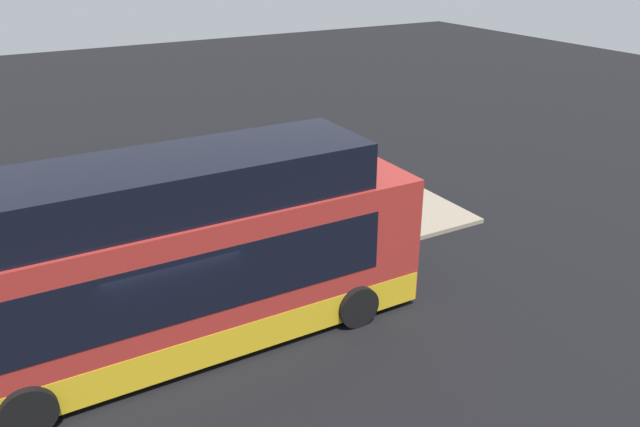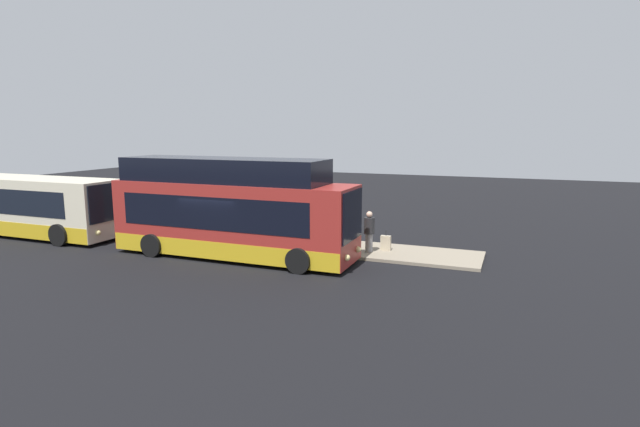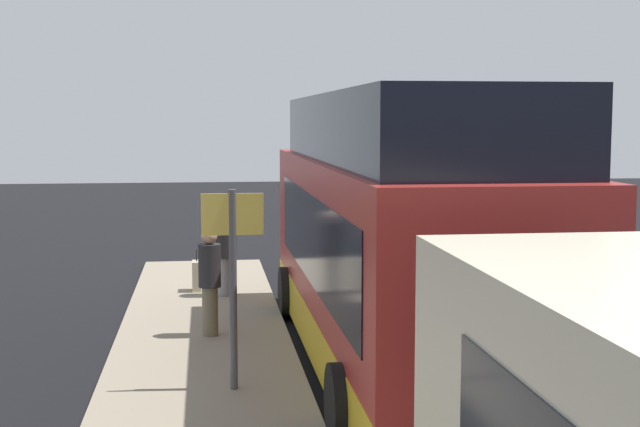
% 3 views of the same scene
% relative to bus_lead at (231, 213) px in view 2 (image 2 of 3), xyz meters
% --- Properties ---
extents(ground, '(80.00, 80.00, 0.00)m').
position_rel_bus_lead_xyz_m(ground, '(-0.34, -0.23, -1.80)').
color(ground, black).
extents(platform, '(20.00, 2.83, 0.13)m').
position_rel_bus_lead_xyz_m(platform, '(-0.34, 2.78, -1.73)').
color(platform, gray).
rests_on(platform, ground).
extents(bus_lead, '(10.26, 2.74, 4.02)m').
position_rel_bus_lead_xyz_m(bus_lead, '(0.00, 0.00, 0.00)').
color(bus_lead, maroon).
rests_on(bus_lead, ground).
extents(bus_second, '(10.68, 2.76, 2.85)m').
position_rel_bus_lead_xyz_m(bus_second, '(-11.80, 0.00, -0.38)').
color(bus_second, beige).
rests_on(bus_second, ground).
extents(passenger_boarding, '(0.51, 0.51, 1.78)m').
position_rel_bus_lead_xyz_m(passenger_boarding, '(1.81, 2.66, -0.70)').
color(passenger_boarding, '#6B604C').
rests_on(passenger_boarding, platform).
extents(passenger_waiting, '(0.58, 0.58, 1.71)m').
position_rel_bus_lead_xyz_m(passenger_waiting, '(5.13, 2.35, -0.76)').
color(passenger_waiting, gray).
rests_on(passenger_waiting, platform).
extents(suitcase, '(0.42, 0.19, 0.86)m').
position_rel_bus_lead_xyz_m(suitcase, '(5.71, 2.91, -1.36)').
color(suitcase, beige).
rests_on(suitcase, platform).
extents(sign_post, '(0.10, 0.81, 2.64)m').
position_rel_bus_lead_xyz_m(sign_post, '(-1.17, 2.37, 0.05)').
color(sign_post, '#4C4C51').
rests_on(sign_post, platform).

